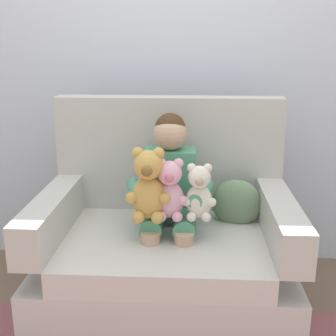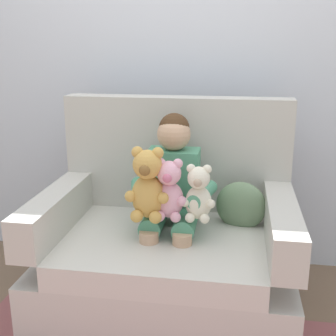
{
  "view_description": "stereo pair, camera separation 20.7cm",
  "coord_description": "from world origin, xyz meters",
  "px_view_note": "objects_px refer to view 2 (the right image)",
  "views": [
    {
      "loc": [
        0.13,
        -2.04,
        1.4
      ],
      "look_at": [
        0.02,
        -0.05,
        0.83
      ],
      "focal_mm": 47.25,
      "sensor_mm": 36.0,
      "label": 1
    },
    {
      "loc": [
        0.33,
        -2.02,
        1.4
      ],
      "look_at": [
        0.02,
        -0.05,
        0.83
      ],
      "focal_mm": 47.25,
      "sensor_mm": 36.0,
      "label": 2
    }
  ],
  "objects_px": {
    "armchair": "(168,252)",
    "plush_pink": "(169,191)",
    "plush_honey": "(148,186)",
    "seated_child": "(172,188)",
    "plush_cream": "(198,194)",
    "throw_pillow": "(241,206)"
  },
  "relations": [
    {
      "from": "plush_honey",
      "to": "plush_cream",
      "type": "bearing_deg",
      "value": -0.77
    },
    {
      "from": "plush_honey",
      "to": "throw_pillow",
      "type": "height_order",
      "value": "plush_honey"
    },
    {
      "from": "plush_honey",
      "to": "plush_pink",
      "type": "distance_m",
      "value": 0.1
    },
    {
      "from": "seated_child",
      "to": "throw_pillow",
      "type": "distance_m",
      "value": 0.38
    },
    {
      "from": "plush_honey",
      "to": "throw_pillow",
      "type": "xyz_separation_m",
      "value": [
        0.44,
        0.26,
        -0.17
      ]
    },
    {
      "from": "seated_child",
      "to": "plush_honey",
      "type": "height_order",
      "value": "seated_child"
    },
    {
      "from": "armchair",
      "to": "plush_honey",
      "type": "relative_size",
      "value": 3.56
    },
    {
      "from": "plush_pink",
      "to": "throw_pillow",
      "type": "height_order",
      "value": "plush_pink"
    },
    {
      "from": "armchair",
      "to": "seated_child",
      "type": "xyz_separation_m",
      "value": [
        0.02,
        0.02,
        0.35
      ]
    },
    {
      "from": "plush_honey",
      "to": "plush_pink",
      "type": "height_order",
      "value": "plush_honey"
    },
    {
      "from": "armchair",
      "to": "plush_honey",
      "type": "xyz_separation_m",
      "value": [
        -0.07,
        -0.15,
        0.41
      ]
    },
    {
      "from": "plush_honey",
      "to": "throw_pillow",
      "type": "relative_size",
      "value": 1.35
    },
    {
      "from": "armchair",
      "to": "plush_pink",
      "type": "xyz_separation_m",
      "value": [
        0.03,
        -0.13,
        0.38
      ]
    },
    {
      "from": "plush_cream",
      "to": "throw_pillow",
      "type": "distance_m",
      "value": 0.34
    },
    {
      "from": "seated_child",
      "to": "throw_pillow",
      "type": "relative_size",
      "value": 3.17
    },
    {
      "from": "armchair",
      "to": "plush_pink",
      "type": "height_order",
      "value": "armchair"
    },
    {
      "from": "plush_honey",
      "to": "throw_pillow",
      "type": "distance_m",
      "value": 0.54
    },
    {
      "from": "armchair",
      "to": "seated_child",
      "type": "bearing_deg",
      "value": 47.18
    },
    {
      "from": "plush_pink",
      "to": "plush_cream",
      "type": "height_order",
      "value": "plush_pink"
    },
    {
      "from": "armchair",
      "to": "plush_cream",
      "type": "bearing_deg",
      "value": -36.84
    },
    {
      "from": "seated_child",
      "to": "plush_cream",
      "type": "bearing_deg",
      "value": -41.96
    },
    {
      "from": "plush_honey",
      "to": "plush_cream",
      "type": "xyz_separation_m",
      "value": [
        0.24,
        0.02,
        -0.04
      ]
    }
  ]
}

